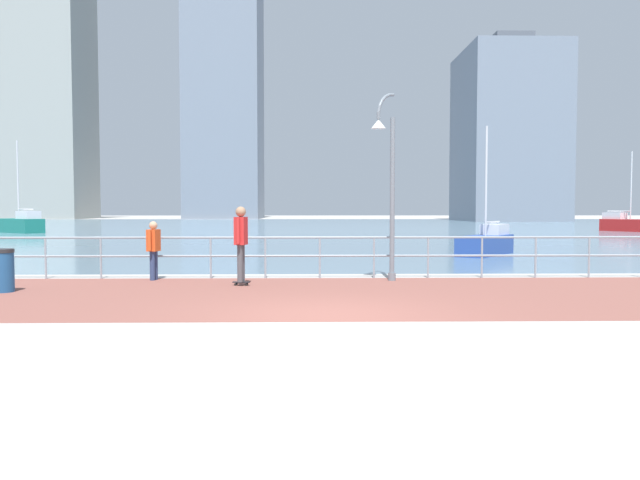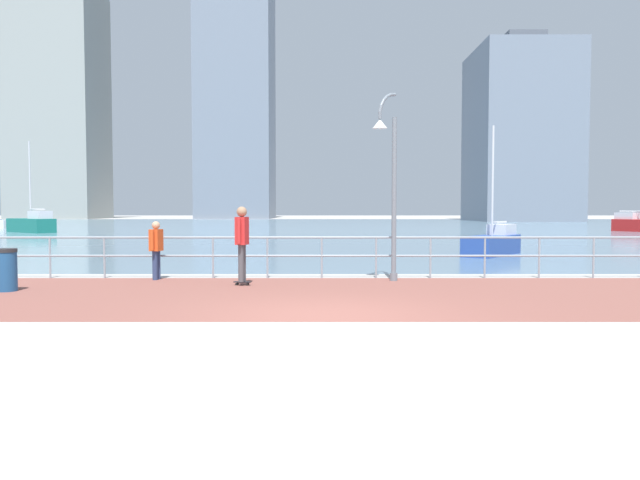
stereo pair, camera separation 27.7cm
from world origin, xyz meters
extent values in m
plane|color=#ADAAA5|center=(0.00, 40.00, 0.00)|extent=(220.00, 220.00, 0.00)
cube|color=brown|center=(0.00, 2.54, 0.00)|extent=(28.00, 6.22, 0.01)
cube|color=slate|center=(0.00, 50.65, 0.00)|extent=(180.00, 88.00, 0.00)
cylinder|color=#8C99A3|center=(-7.00, 5.65, 0.53)|extent=(0.05, 0.05, 1.05)
cylinder|color=#8C99A3|center=(-5.60, 5.65, 0.53)|extent=(0.05, 0.05, 1.05)
cylinder|color=#8C99A3|center=(-4.20, 5.65, 0.53)|extent=(0.05, 0.05, 1.05)
cylinder|color=#8C99A3|center=(-2.80, 5.65, 0.53)|extent=(0.05, 0.05, 1.05)
cylinder|color=#8C99A3|center=(-1.40, 5.65, 0.53)|extent=(0.05, 0.05, 1.05)
cylinder|color=#8C99A3|center=(0.00, 5.65, 0.53)|extent=(0.05, 0.05, 1.05)
cylinder|color=#8C99A3|center=(1.40, 5.65, 0.53)|extent=(0.05, 0.05, 1.05)
cylinder|color=#8C99A3|center=(2.80, 5.65, 0.53)|extent=(0.05, 0.05, 1.05)
cylinder|color=#8C99A3|center=(4.20, 5.65, 0.53)|extent=(0.05, 0.05, 1.05)
cylinder|color=#8C99A3|center=(5.60, 5.65, 0.53)|extent=(0.05, 0.05, 1.05)
cylinder|color=#8C99A3|center=(7.00, 5.65, 0.53)|extent=(0.05, 0.05, 1.05)
cylinder|color=#8C99A3|center=(0.00, 5.65, 1.05)|extent=(25.20, 0.06, 0.06)
cylinder|color=#8C99A3|center=(0.00, 5.65, 0.58)|extent=(25.20, 0.06, 0.06)
cylinder|color=slate|center=(1.78, 5.05, 0.10)|extent=(0.19, 0.19, 0.20)
cylinder|color=slate|center=(1.78, 5.05, 2.01)|extent=(0.12, 0.12, 4.03)
cylinder|color=slate|center=(1.73, 5.00, 4.57)|extent=(0.19, 0.19, 0.11)
cylinder|color=slate|center=(1.62, 4.89, 4.52)|extent=(0.20, 0.19, 0.15)
cylinder|color=slate|center=(1.52, 4.80, 4.44)|extent=(0.19, 0.19, 0.18)
cylinder|color=slate|center=(1.45, 4.73, 4.32)|extent=(0.18, 0.17, 0.19)
cylinder|color=slate|center=(1.40, 4.69, 4.18)|extent=(0.15, 0.15, 0.19)
cylinder|color=slate|center=(1.39, 4.68, 4.02)|extent=(0.12, 0.12, 0.17)
cone|color=silver|center=(1.39, 4.68, 3.82)|extent=(0.36, 0.36, 0.22)
cylinder|color=black|center=(-2.00, 4.12, 0.03)|extent=(0.06, 0.04, 0.06)
cylinder|color=black|center=(-1.98, 4.20, 0.03)|extent=(0.06, 0.04, 0.06)
cylinder|color=black|center=(-1.74, 4.08, 0.03)|extent=(0.06, 0.04, 0.06)
cylinder|color=black|center=(-1.73, 4.15, 0.03)|extent=(0.06, 0.04, 0.06)
cube|color=black|center=(-1.86, 4.14, 0.08)|extent=(0.41, 0.18, 0.02)
cylinder|color=#4C4C51|center=(-1.88, 4.06, 0.52)|extent=(0.15, 0.15, 0.87)
cylinder|color=#4C4C51|center=(-1.85, 4.22, 0.52)|extent=(0.15, 0.15, 0.87)
cube|color=red|center=(-1.86, 4.14, 1.28)|extent=(0.30, 0.38, 0.64)
cylinder|color=red|center=(-1.91, 3.91, 1.29)|extent=(0.11, 0.11, 0.61)
cylinder|color=red|center=(-1.82, 4.36, 1.29)|extent=(0.11, 0.11, 0.61)
sphere|color=#A37A5B|center=(-1.86, 4.14, 1.72)|extent=(0.24, 0.24, 0.24)
cylinder|color=navy|center=(-4.16, 5.38, 0.36)|extent=(0.15, 0.15, 0.73)
cylinder|color=navy|center=(-4.18, 5.22, 0.36)|extent=(0.15, 0.15, 0.73)
cube|color=#D84C1E|center=(-4.17, 5.30, 1.00)|extent=(0.30, 0.38, 0.54)
cylinder|color=#D84C1E|center=(-4.13, 5.53, 1.01)|extent=(0.10, 0.10, 0.52)
cylinder|color=#D84C1E|center=(-4.21, 5.07, 1.01)|extent=(0.10, 0.10, 0.52)
sphere|color=tan|center=(-4.17, 5.30, 1.37)|extent=(0.20, 0.20, 0.20)
cylinder|color=navy|center=(-6.85, 3.11, 0.42)|extent=(0.44, 0.44, 0.85)
cylinder|color=#262628|center=(-6.85, 3.11, 0.89)|extent=(0.46, 0.46, 0.08)
cube|color=#284799|center=(6.56, 13.54, 0.38)|extent=(2.94, 3.50, 0.76)
cube|color=silver|center=(7.18, 14.40, 0.96)|extent=(1.36, 1.48, 0.42)
cylinder|color=silver|center=(6.56, 13.54, 2.85)|extent=(0.08, 0.08, 4.19)
cylinder|color=silver|center=(7.01, 14.17, 1.26)|extent=(0.98, 1.33, 0.07)
cube|color=silver|center=(24.26, 38.95, 1.21)|extent=(1.63, 1.86, 0.53)
cylinder|color=silver|center=(24.44, 38.64, 1.58)|extent=(1.07, 1.77, 0.08)
cube|color=#197266|center=(-21.79, 36.46, 0.52)|extent=(4.71, 4.25, 1.04)
cube|color=silver|center=(-20.67, 35.54, 1.33)|extent=(2.02, 1.93, 0.58)
cylinder|color=silver|center=(-21.79, 36.46, 3.93)|extent=(0.12, 0.12, 5.79)
cylinder|color=silver|center=(-20.97, 35.78, 1.74)|extent=(1.75, 1.46, 0.09)
cube|color=slate|center=(29.00, 80.70, 12.35)|extent=(13.42, 15.78, 24.69)
cube|color=#4E5560|center=(29.00, 80.70, 25.69)|extent=(5.37, 6.31, 2.00)
cube|color=#939993|center=(-46.65, 101.57, 20.24)|extent=(14.59, 13.39, 40.48)
cube|color=slate|center=(-15.15, 103.46, 22.58)|extent=(12.94, 16.54, 45.17)
camera|label=1|loc=(-0.32, -10.32, 1.79)|focal=34.98mm
camera|label=2|loc=(-0.05, -10.33, 1.79)|focal=34.98mm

